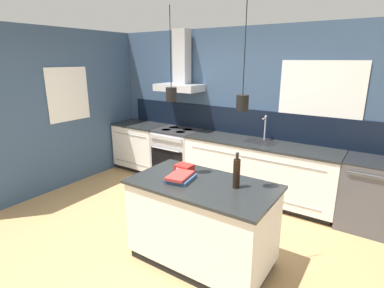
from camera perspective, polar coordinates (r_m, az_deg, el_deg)
The scene contains 11 objects.
ground_plane at distance 3.86m, azimuth -5.72°, elevation -17.46°, with size 16.00×16.00×0.00m, color tan.
wall_back at distance 5.01m, azimuth 7.98°, elevation 7.01°, with size 5.60×2.18×2.60m.
wall_left at distance 5.57m, azimuth -21.22°, elevation 6.45°, with size 0.08×3.80×2.60m.
counter_run_left at distance 5.97m, azimuth -9.56°, elevation -0.41°, with size 0.99×0.64×0.91m.
counter_run_sink at distance 4.73m, azimuth 12.48°, elevation -4.96°, with size 2.33×0.64×1.30m.
oven_range at distance 5.43m, azimuth -2.85°, elevation -1.92°, with size 0.77×0.66×0.91m.
dishwasher at distance 4.47m, azimuth 30.28°, elevation -8.19°, with size 0.61×0.65×0.91m.
kitchen_island at distance 3.25m, azimuth 1.94°, elevation -14.75°, with size 1.48×0.83×0.91m.
bottle_on_island at distance 2.92m, azimuth 8.49°, elevation -5.47°, with size 0.07×0.07×0.36m.
book_stack at distance 3.10m, azimuth -2.26°, elevation -6.35°, with size 0.29×0.34×0.07m.
red_supply_box at distance 3.32m, azimuth -1.48°, elevation -4.64°, with size 0.18×0.16×0.08m.
Camera 1 is at (2.08, -2.46, 2.12)m, focal length 28.00 mm.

